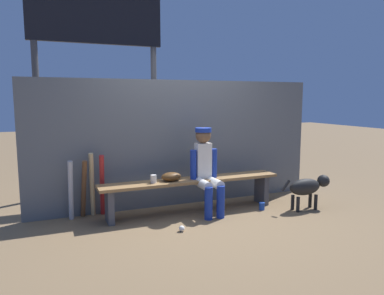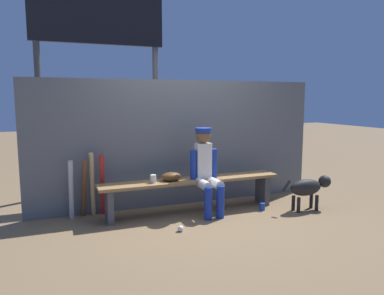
{
  "view_description": "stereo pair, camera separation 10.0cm",
  "coord_description": "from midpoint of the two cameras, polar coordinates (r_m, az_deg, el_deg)",
  "views": [
    {
      "loc": [
        -1.93,
        -4.64,
        1.62
      ],
      "look_at": [
        0.0,
        0.0,
        0.93
      ],
      "focal_mm": 33.93,
      "sensor_mm": 36.0,
      "label": 1
    },
    {
      "loc": [
        -1.84,
        -4.68,
        1.62
      ],
      "look_at": [
        0.0,
        0.0,
        0.93
      ],
      "focal_mm": 33.93,
      "sensor_mm": 36.0,
      "label": 2
    }
  ],
  "objects": [
    {
      "name": "bat_aluminum_red",
      "position": [
        5.14,
        -13.36,
        -5.76
      ],
      "size": [
        0.09,
        0.27,
        0.87
      ],
      "primitive_type": "cylinder",
      "rotation": [
        0.23,
        0.0,
        -0.12
      ],
      "color": "#B22323",
      "rests_on": "ground_plane"
    },
    {
      "name": "cup_on_ground",
      "position": [
        5.45,
        11.51,
        -9.08
      ],
      "size": [
        0.08,
        0.08,
        0.11
      ],
      "primitive_type": "cylinder",
      "color": "#1E47AD",
      "rests_on": "ground_plane"
    },
    {
      "name": "ground_plane",
      "position": [
        5.28,
        0.55,
        -10.1
      ],
      "size": [
        30.0,
        30.0,
        0.0
      ],
      "primitive_type": "plane",
      "color": "brown"
    },
    {
      "name": "cup_on_bench",
      "position": [
        4.93,
        -5.54,
        -4.92
      ],
      "size": [
        0.08,
        0.08,
        0.11
      ],
      "primitive_type": "cylinder",
      "color": "silver",
      "rests_on": "dugout_bench"
    },
    {
      "name": "chainlink_fence",
      "position": [
        5.48,
        -1.19,
        0.68
      ],
      "size": [
        4.48,
        0.03,
        1.89
      ],
      "primitive_type": "cube",
      "color": "#595E63",
      "rests_on": "ground_plane"
    },
    {
      "name": "baseball",
      "position": [
        4.54,
        -1.17,
        -12.61
      ],
      "size": [
        0.07,
        0.07,
        0.07
      ],
      "primitive_type": "sphere",
      "color": "white",
      "rests_on": "ground_plane"
    },
    {
      "name": "dog",
      "position": [
        5.57,
        18.39,
        -5.97
      ],
      "size": [
        0.84,
        0.2,
        0.49
      ],
      "color": "black",
      "rests_on": "ground_plane"
    },
    {
      "name": "baseball_glove",
      "position": [
        5.03,
        -2.74,
        -4.58
      ],
      "size": [
        0.28,
        0.2,
        0.12
      ],
      "primitive_type": "ellipsoid",
      "color": "#593819",
      "rests_on": "dugout_bench"
    },
    {
      "name": "dugout_bench",
      "position": [
        5.17,
        0.56,
        -6.1
      ],
      "size": [
        2.63,
        0.36,
        0.48
      ],
      "color": "olive",
      "rests_on": "ground_plane"
    },
    {
      "name": "bat_aluminum_silver",
      "position": [
        5.1,
        -17.94,
        -6.38
      ],
      "size": [
        0.07,
        0.17,
        0.81
      ],
      "primitive_type": "cylinder",
      "rotation": [
        0.13,
        0.0,
        0.05
      ],
      "color": "#B7B7BC",
      "rests_on": "ground_plane"
    },
    {
      "name": "player_seated",
      "position": [
        5.08,
        2.85,
        -3.11
      ],
      "size": [
        0.41,
        0.55,
        1.21
      ],
      "color": "silver",
      "rests_on": "ground_plane"
    },
    {
      "name": "scoreboard",
      "position": [
        6.36,
        -13.48,
        16.56
      ],
      "size": [
        2.41,
        0.27,
        3.69
      ],
      "color": "#3F3F42",
      "rests_on": "ground_plane"
    },
    {
      "name": "bat_wood_dark",
      "position": [
        5.13,
        -16.08,
        -6.25
      ],
      "size": [
        0.11,
        0.26,
        0.81
      ],
      "primitive_type": "cylinder",
      "rotation": [
        0.24,
        0.0,
        0.18
      ],
      "color": "brown",
      "rests_on": "ground_plane"
    },
    {
      "name": "bat_wood_natural",
      "position": [
        5.16,
        -14.86,
        -5.62
      ],
      "size": [
        0.09,
        0.21,
        0.9
      ],
      "primitive_type": "cylinder",
      "rotation": [
        0.16,
        0.0,
        -0.14
      ],
      "color": "tan",
      "rests_on": "ground_plane"
    }
  ]
}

